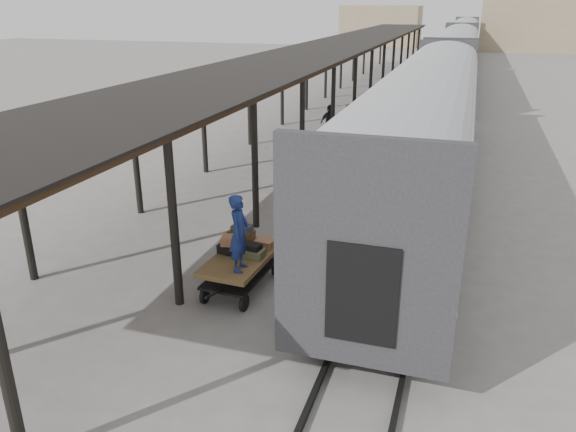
# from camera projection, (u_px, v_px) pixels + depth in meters

# --- Properties ---
(ground) EXTENTS (160.00, 160.00, 0.00)m
(ground) POSITION_uv_depth(u_px,v_px,m) (264.00, 274.00, 14.41)
(ground) COLOR slate
(ground) RESTS_ON ground
(train) EXTENTS (3.45, 76.01, 4.01)m
(train) POSITION_uv_depth(u_px,v_px,m) (455.00, 56.00, 42.61)
(train) COLOR silver
(train) RESTS_ON ground
(canopy) EXTENTS (4.90, 64.30, 4.15)m
(canopy) POSITION_uv_depth(u_px,v_px,m) (343.00, 45.00, 35.30)
(canopy) COLOR #422B19
(canopy) RESTS_ON ground
(rails) EXTENTS (1.54, 150.00, 0.12)m
(rails) POSITION_uv_depth(u_px,v_px,m) (452.00, 91.00, 43.73)
(rails) COLOR black
(rails) RESTS_ON ground
(building_far) EXTENTS (18.00, 10.00, 8.00)m
(building_far) POSITION_uv_depth(u_px,v_px,m) (548.00, 21.00, 78.40)
(building_far) COLOR tan
(building_far) RESTS_ON ground
(building_left) EXTENTS (12.00, 8.00, 6.00)m
(building_left) POSITION_uv_depth(u_px,v_px,m) (381.00, 26.00, 89.14)
(building_left) COLOR tan
(building_left) RESTS_ON ground
(baggage_cart) EXTENTS (1.37, 2.46, 0.86)m
(baggage_cart) POSITION_uv_depth(u_px,v_px,m) (241.00, 264.00, 13.47)
(baggage_cart) COLOR brown
(baggage_cart) RESTS_ON ground
(suitcase_stack) EXTENTS (1.22, 1.07, 0.58)m
(suitcase_stack) POSITION_uv_depth(u_px,v_px,m) (244.00, 242.00, 13.64)
(suitcase_stack) COLOR #3B3B3E
(suitcase_stack) RESTS_ON baggage_cart
(luggage_tug) EXTENTS (1.09, 1.73, 1.50)m
(luggage_tug) POSITION_uv_depth(u_px,v_px,m) (354.00, 122.00, 29.17)
(luggage_tug) COLOR maroon
(luggage_tug) RESTS_ON ground
(porter) EXTENTS (0.49, 0.69, 1.78)m
(porter) POSITION_uv_depth(u_px,v_px,m) (239.00, 233.00, 12.42)
(porter) COLOR navy
(porter) RESTS_ON baggage_cart
(pedestrian) EXTENTS (1.20, 0.87, 1.89)m
(pedestrian) POSITION_uv_depth(u_px,v_px,m) (330.00, 124.00, 27.50)
(pedestrian) COLOR black
(pedestrian) RESTS_ON ground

